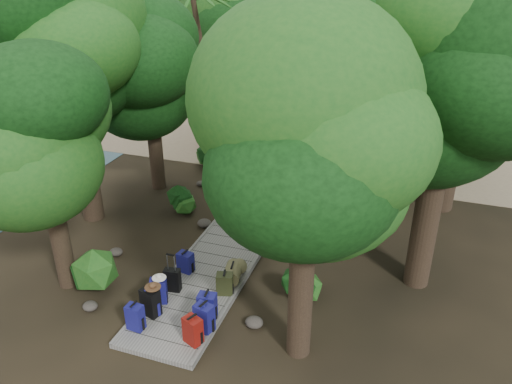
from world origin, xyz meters
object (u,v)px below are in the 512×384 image
at_px(backpack_right_a, 193,329).
at_px(backpack_right_c, 207,305).
at_px(backpack_left_b, 150,301).
at_px(lone_suitcase_on_sand, 308,143).
at_px(backpack_left_c, 159,290).
at_px(duffel_right_khaki, 233,273).
at_px(backpack_right_d, 225,283).
at_px(kayak, 250,128).
at_px(sun_lounger, 386,136).
at_px(backpack_left_d, 185,261).
at_px(backpack_left_a, 135,316).
at_px(suitcase_on_boardwalk, 173,280).
at_px(backpack_right_b, 204,316).

height_order(backpack_right_a, backpack_right_c, backpack_right_a).
bearing_deg(backpack_left_b, lone_suitcase_on_sand, 101.80).
xyz_separation_m(backpack_left_c, duffel_right_khaki, (1.36, 1.40, -0.14)).
height_order(backpack_left_b, backpack_left_c, backpack_left_b).
height_order(backpack_right_a, backpack_right_d, backpack_right_a).
height_order(backpack_right_d, kayak, backpack_right_d).
xyz_separation_m(backpack_right_d, lone_suitcase_on_sand, (-0.44, 10.50, -0.11)).
xyz_separation_m(backpack_right_a, backpack_right_d, (0.00, 1.82, -0.05)).
height_order(duffel_right_khaki, sun_lounger, sun_lounger).
relative_size(backpack_right_c, kayak, 0.22).
distance_m(backpack_left_d, kayak, 11.60).
bearing_deg(backpack_left_b, backpack_right_a, -5.25).
bearing_deg(backpack_right_c, backpack_left_a, -153.88).
bearing_deg(backpack_left_b, backpack_right_d, 60.42).
xyz_separation_m(suitcase_on_boardwalk, lone_suitcase_on_sand, (0.84, 10.81, -0.11)).
bearing_deg(lone_suitcase_on_sand, backpack_right_a, -103.39).
bearing_deg(backpack_right_a, backpack_right_b, 104.22).
bearing_deg(backpack_right_b, backpack_left_d, 140.23).
distance_m(backpack_right_b, backpack_right_c, 0.43).
bearing_deg(backpack_left_a, backpack_left_b, 84.76).
bearing_deg(backpack_left_b, backpack_left_d, 106.51).
distance_m(backpack_left_b, kayak, 13.41).
bearing_deg(backpack_right_a, kayak, 128.36).
bearing_deg(backpack_left_a, suitcase_on_boardwalk, 88.39).
relative_size(backpack_left_a, suitcase_on_boardwalk, 1.13).
distance_m(backpack_right_b, duffel_right_khaki, 1.96).
relative_size(backpack_right_a, backpack_right_c, 1.00).
distance_m(backpack_left_c, backpack_right_c, 1.35).
height_order(suitcase_on_boardwalk, lone_suitcase_on_sand, suitcase_on_boardwalk).
bearing_deg(sun_lounger, backpack_left_b, -85.03).
bearing_deg(backpack_left_c, lone_suitcase_on_sand, 61.87).
bearing_deg(backpack_left_d, backpack_right_b, -44.53).
bearing_deg(lone_suitcase_on_sand, backpack_right_b, -102.96).
bearing_deg(backpack_right_c, backpack_right_b, -81.34).
relative_size(backpack_left_a, backpack_left_c, 0.97).
bearing_deg(lone_suitcase_on_sand, backpack_left_c, -110.17).
relative_size(backpack_left_b, backpack_left_c, 1.07).
bearing_deg(lone_suitcase_on_sand, duffel_right_khaki, -102.98).
bearing_deg(backpack_right_c, backpack_left_c, 167.84).
xyz_separation_m(kayak, sun_lounger, (6.27, 0.52, 0.14)).
bearing_deg(backpack_left_d, backpack_left_b, -80.41).
height_order(backpack_left_a, suitcase_on_boardwalk, backpack_left_a).
xyz_separation_m(backpack_left_b, kayak, (-2.26, 13.22, -0.32)).
bearing_deg(backpack_left_a, backpack_right_b, 20.53).
xyz_separation_m(backpack_left_b, backpack_left_c, (-0.05, 0.47, -0.02)).
height_order(backpack_left_b, suitcase_on_boardwalk, backpack_left_b).
bearing_deg(backpack_right_a, backpack_left_d, 143.30).
relative_size(backpack_right_b, lone_suitcase_on_sand, 1.27).
relative_size(backpack_left_c, backpack_right_a, 1.01).
bearing_deg(backpack_right_b, backpack_left_a, -148.97).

